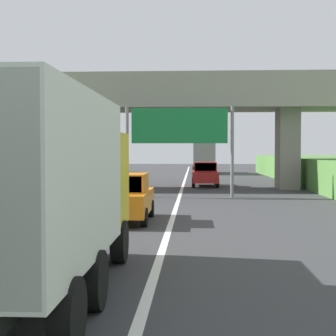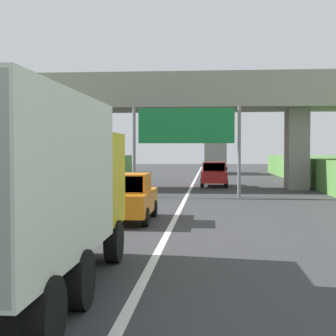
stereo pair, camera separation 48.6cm
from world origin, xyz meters
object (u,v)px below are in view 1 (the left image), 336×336
object	(u,v)px
overhead_highway_sign	(179,131)
truck_blue	(204,156)
truck_yellow	(39,186)
car_red	(205,174)
car_orange	(125,198)
speed_limit_sign	(4,175)

from	to	relation	value
overhead_highway_sign	truck_blue	size ratio (longest dim) A/B	0.81
overhead_highway_sign	truck_yellow	world-z (taller)	overhead_highway_sign
car_red	car_orange	world-z (taller)	same
speed_limit_sign	car_red	bearing A→B (deg)	57.76
truck_blue	car_orange	distance (m)	37.64
overhead_highway_sign	car_red	xyz separation A→B (m)	(1.57, 8.28, -2.73)
overhead_highway_sign	car_orange	bearing A→B (deg)	-100.00
overhead_highway_sign	car_orange	size ratio (longest dim) A/B	1.43
overhead_highway_sign	car_red	size ratio (longest dim) A/B	1.43
speed_limit_sign	truck_blue	bearing A→B (deg)	74.77
speed_limit_sign	truck_yellow	world-z (taller)	truck_yellow
truck_yellow	car_orange	size ratio (longest dim) A/B	1.78
truck_blue	car_orange	bearing A→B (deg)	-95.35
truck_blue	truck_yellow	bearing A→B (deg)	-94.50
truck_yellow	car_orange	distance (m)	9.46
speed_limit_sign	car_orange	size ratio (longest dim) A/B	0.54
truck_blue	car_red	size ratio (longest dim) A/B	1.78
speed_limit_sign	car_red	distance (m)	16.83
truck_yellow	car_red	bearing A→B (deg)	82.82
truck_blue	car_red	distance (m)	19.74
speed_limit_sign	car_red	world-z (taller)	speed_limit_sign
truck_blue	car_orange	xyz separation A→B (m)	(-3.51, -37.46, -1.08)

